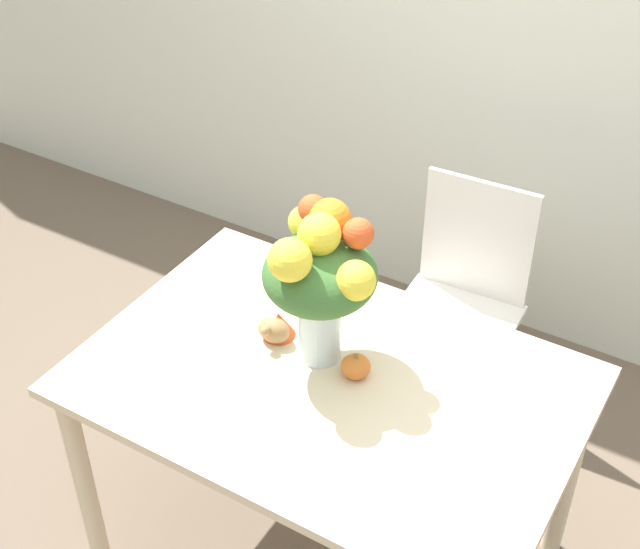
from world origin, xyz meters
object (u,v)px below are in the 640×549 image
(pumpkin, at_px, (356,366))
(flower_vase, at_px, (321,274))
(turkey_figurine, at_px, (276,327))
(dining_chair_near_window, at_px, (459,306))

(pumpkin, bearing_deg, flower_vase, 169.10)
(flower_vase, distance_m, turkey_figurine, 0.28)
(pumpkin, bearing_deg, dining_chair_near_window, 90.55)
(flower_vase, distance_m, pumpkin, 0.28)
(pumpkin, height_order, dining_chair_near_window, dining_chair_near_window)
(pumpkin, bearing_deg, turkey_figurine, 175.33)
(flower_vase, height_order, pumpkin, flower_vase)
(flower_vase, height_order, turkey_figurine, flower_vase)
(turkey_figurine, height_order, dining_chair_near_window, dining_chair_near_window)
(flower_vase, height_order, dining_chair_near_window, flower_vase)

